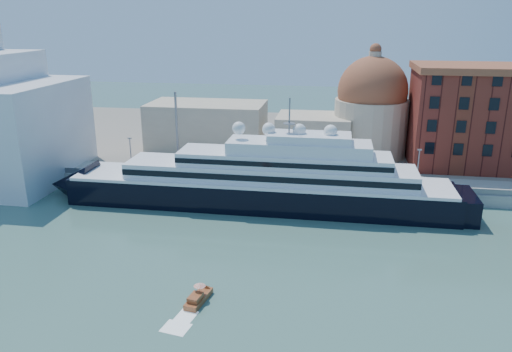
# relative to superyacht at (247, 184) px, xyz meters

# --- Properties ---
(ground) EXTENTS (400.00, 400.00, 0.00)m
(ground) POSITION_rel_superyacht_xyz_m (2.96, -23.00, -4.32)
(ground) COLOR #39635A
(ground) RESTS_ON ground
(quay) EXTENTS (180.00, 10.00, 2.50)m
(quay) POSITION_rel_superyacht_xyz_m (2.96, 11.00, -3.07)
(quay) COLOR gray
(quay) RESTS_ON ground
(land) EXTENTS (260.00, 72.00, 2.00)m
(land) POSITION_rel_superyacht_xyz_m (2.96, 52.00, -3.32)
(land) COLOR slate
(land) RESTS_ON ground
(quay_fence) EXTENTS (180.00, 0.10, 1.20)m
(quay_fence) POSITION_rel_superyacht_xyz_m (2.96, 6.50, -1.22)
(quay_fence) COLOR slate
(quay_fence) RESTS_ON quay
(superyacht) EXTENTS (83.81, 11.62, 25.05)m
(superyacht) POSITION_rel_superyacht_xyz_m (0.00, 0.00, 0.00)
(superyacht) COLOR black
(superyacht) RESTS_ON ground
(service_barge) EXTENTS (10.48, 4.10, 2.31)m
(service_barge) POSITION_rel_superyacht_xyz_m (-51.06, -2.91, -3.66)
(service_barge) COLOR white
(service_barge) RESTS_ON ground
(water_taxi) EXTENTS (2.70, 5.55, 2.53)m
(water_taxi) POSITION_rel_superyacht_xyz_m (-0.07, -35.45, -3.72)
(water_taxi) COLOR maroon
(water_taxi) RESTS_ON ground
(warehouse) EXTENTS (43.00, 19.00, 23.25)m
(warehouse) POSITION_rel_superyacht_xyz_m (54.96, 29.00, 9.47)
(warehouse) COLOR maroon
(warehouse) RESTS_ON land
(church) EXTENTS (66.00, 18.00, 25.50)m
(church) POSITION_rel_superyacht_xyz_m (9.35, 34.72, 6.59)
(church) COLOR beige
(church) RESTS_ON land
(lamp_posts) EXTENTS (120.80, 2.40, 18.00)m
(lamp_posts) POSITION_rel_superyacht_xyz_m (-9.71, 9.27, 5.52)
(lamp_posts) COLOR slate
(lamp_posts) RESTS_ON quay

